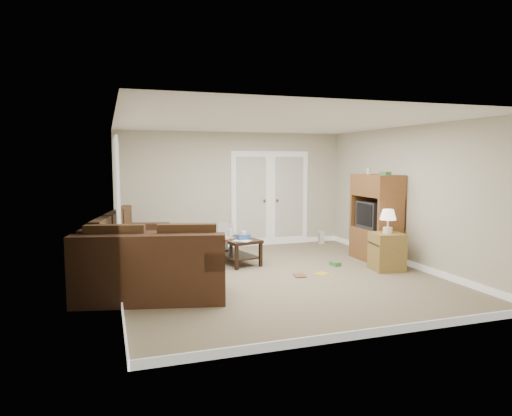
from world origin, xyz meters
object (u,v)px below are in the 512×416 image
object	(u,v)px
sectional_sofa	(139,261)
tv_armoire	(376,217)
coffee_table	(233,249)
side_cabinet	(387,248)

from	to	relation	value
sectional_sofa	tv_armoire	size ratio (longest dim) A/B	1.96
coffee_table	tv_armoire	xyz separation A→B (m)	(2.62, -0.67, 0.56)
sectional_sofa	coffee_table	distance (m)	2.04
tv_armoire	coffee_table	bearing A→B (deg)	165.37
tv_armoire	side_cabinet	xyz separation A→B (m)	(-0.25, -0.74, -0.44)
sectional_sofa	coffee_table	world-z (taller)	sectional_sofa
coffee_table	tv_armoire	distance (m)	2.76
coffee_table	tv_armoire	bearing A→B (deg)	-28.59
tv_armoire	side_cabinet	world-z (taller)	tv_armoire
sectional_sofa	tv_armoire	xyz separation A→B (m)	(4.39, 0.35, 0.45)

